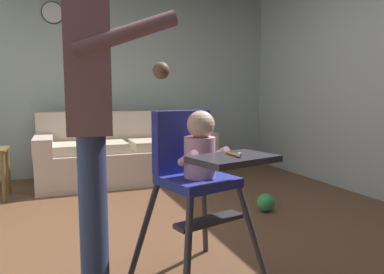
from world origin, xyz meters
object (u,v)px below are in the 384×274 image
couch (127,154)px  adult_standing (92,118)px  wall_clock (53,13)px  toy_ball (266,203)px  high_chair (197,163)px

couch → adult_standing: adult_standing is taller
couch → adult_standing: 2.69m
couch → wall_clock: bearing=-120.7°
couch → toy_ball: bearing=29.2°
adult_standing → wall_clock: size_ratio=6.08×
high_chair → toy_ball: 1.51m
high_chair → adult_standing: bearing=-110.8°
high_chair → wall_clock: (-0.71, 3.07, 1.41)m
toy_ball → couch: bearing=119.2°
couch → high_chair: size_ratio=2.17×
adult_standing → wall_clock: (-0.17, 3.01, 1.15)m
high_chair → toy_ball: size_ratio=5.99×
high_chair → toy_ball: bearing=116.4°
couch → wall_clock: 1.99m
couch → high_chair: high_chair is taller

